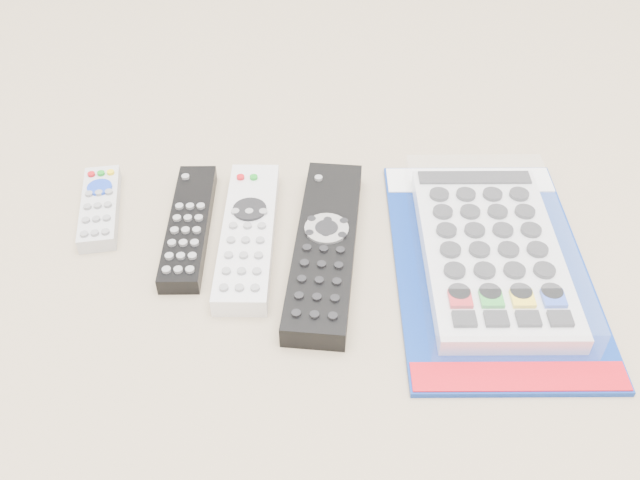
{
  "coord_description": "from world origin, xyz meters",
  "views": [
    {
      "loc": [
        0.02,
        -0.52,
        0.52
      ],
      "look_at": [
        0.01,
        0.03,
        0.01
      ],
      "focal_mm": 40.0,
      "sensor_mm": 36.0,
      "label": 1
    }
  ],
  "objects_px": {
    "remote_small_grey": "(100,207)",
    "jumbo_remote_packaged": "(491,250)",
    "remote_slim_black": "(189,226)",
    "remote_silver_dvd": "(248,234)",
    "remote_large_black": "(325,247)"
  },
  "relations": [
    {
      "from": "remote_silver_dvd",
      "to": "jumbo_remote_packaged",
      "type": "relative_size",
      "value": 0.66
    },
    {
      "from": "remote_slim_black",
      "to": "remote_large_black",
      "type": "distance_m",
      "value": 0.15
    },
    {
      "from": "remote_slim_black",
      "to": "remote_silver_dvd",
      "type": "relative_size",
      "value": 0.87
    },
    {
      "from": "remote_small_grey",
      "to": "remote_silver_dvd",
      "type": "relative_size",
      "value": 0.62
    },
    {
      "from": "remote_small_grey",
      "to": "jumbo_remote_packaged",
      "type": "bearing_deg",
      "value": -19.94
    },
    {
      "from": "remote_small_grey",
      "to": "remote_slim_black",
      "type": "xyz_separation_m",
      "value": [
        0.1,
        -0.03,
        0.0
      ]
    },
    {
      "from": "remote_small_grey",
      "to": "remote_slim_black",
      "type": "distance_m",
      "value": 0.11
    },
    {
      "from": "remote_slim_black",
      "to": "remote_large_black",
      "type": "xyz_separation_m",
      "value": [
        0.15,
        -0.03,
        0.0
      ]
    },
    {
      "from": "remote_small_grey",
      "to": "remote_slim_black",
      "type": "relative_size",
      "value": 0.71
    },
    {
      "from": "remote_silver_dvd",
      "to": "remote_slim_black",
      "type": "bearing_deg",
      "value": 167.73
    },
    {
      "from": "remote_slim_black",
      "to": "jumbo_remote_packaged",
      "type": "xyz_separation_m",
      "value": [
        0.32,
        -0.04,
        0.01
      ]
    },
    {
      "from": "remote_slim_black",
      "to": "remote_small_grey",
      "type": "bearing_deg",
      "value": 162.14
    },
    {
      "from": "remote_small_grey",
      "to": "remote_silver_dvd",
      "type": "height_order",
      "value": "remote_silver_dvd"
    },
    {
      "from": "remote_silver_dvd",
      "to": "remote_large_black",
      "type": "xyz_separation_m",
      "value": [
        0.08,
        -0.02,
        0.0
      ]
    },
    {
      "from": "remote_small_grey",
      "to": "remote_large_black",
      "type": "distance_m",
      "value": 0.26
    }
  ]
}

